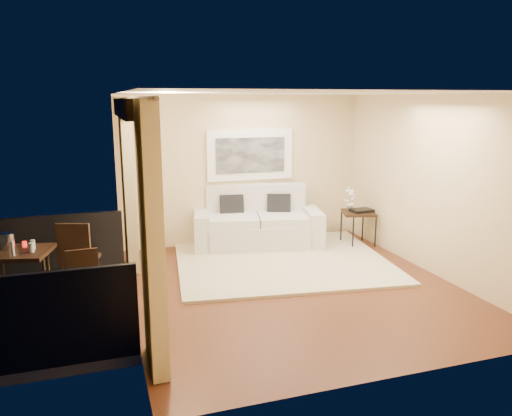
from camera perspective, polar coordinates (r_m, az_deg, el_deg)
name	(u,v)px	position (r m, az deg, el deg)	size (l,w,h in m)	color
floor	(293,287)	(7.22, 4.25, -8.97)	(5.00, 5.00, 0.00)	#5A2E1A
room_shell	(130,108)	(6.23, -14.16, 11.04)	(5.00, 6.40, 5.00)	white
balcony	(42,304)	(6.72, -23.26, -10.04)	(1.81, 2.60, 1.17)	#605B56
curtains	(137,205)	(6.37, -13.42, 0.35)	(0.16, 4.80, 2.64)	tan
artwork	(250,155)	(9.15, -0.65, 6.08)	(1.62, 0.07, 0.92)	white
rug	(282,260)	(8.26, 2.94, -6.00)	(3.38, 2.95, 0.04)	beige
sofa	(257,225)	(9.04, 0.15, -1.98)	(2.41, 1.42, 1.09)	silver
side_table	(359,215)	(9.26, 11.66, -0.76)	(0.72, 0.72, 0.62)	black
tray	(362,210)	(9.25, 11.98, -0.26)	(0.38, 0.28, 0.05)	black
orchid	(350,198)	(9.28, 10.71, 1.08)	(0.23, 0.16, 0.44)	white
bistro_table	(22,257)	(6.88, -25.21, -5.09)	(0.80, 0.80, 0.78)	black
balcony_chair_far	(77,253)	(7.15, -19.80, -4.84)	(0.56, 0.56, 1.03)	black
balcony_chair_near	(84,281)	(6.39, -19.08, -7.85)	(0.39, 0.40, 0.86)	black
ice_bucket	(7,241)	(6.99, -26.54, -3.38)	(0.18, 0.18, 0.20)	white
candle	(25,244)	(7.00, -24.94, -3.77)	(0.06, 0.06, 0.07)	red
vase	(13,248)	(6.66, -26.05, -4.17)	(0.04, 0.04, 0.18)	white
glass_a	(31,248)	(6.71, -24.28, -4.15)	(0.06, 0.06, 0.12)	white
glass_b	(33,245)	(6.84, -24.16, -3.84)	(0.06, 0.06, 0.12)	silver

